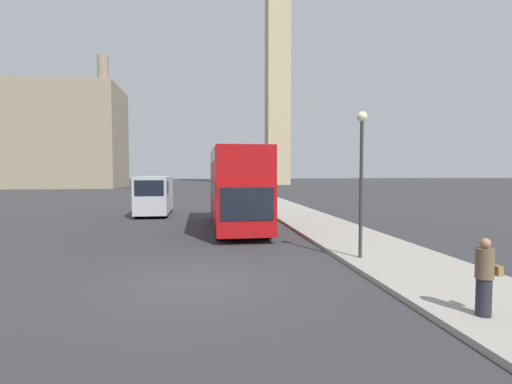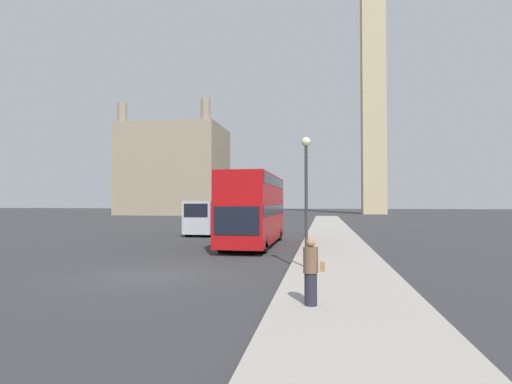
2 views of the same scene
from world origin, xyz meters
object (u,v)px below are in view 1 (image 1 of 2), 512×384
clock_tower (278,20)px  red_double_decker_bus (237,185)px  white_van (154,194)px  street_lamp (361,160)px  pedestrian (485,277)px

clock_tower → red_double_decker_bus: bearing=-102.7°
white_van → street_lamp: street_lamp is taller
clock_tower → pedestrian: size_ratio=44.81×
red_double_decker_bus → street_lamp: 9.30m
clock_tower → white_van: 73.21m
pedestrian → red_double_decker_bus: bearing=105.2°
clock_tower → red_double_decker_bus: size_ratio=7.13×
white_van → street_lamp: bearing=-61.3°
white_van → red_double_decker_bus: bearing=-54.6°
white_van → clock_tower: bearing=71.4°
pedestrian → clock_tower: bearing=82.1°
clock_tower → pedestrian: bearing=-97.9°
clock_tower → white_van: clock_tower is taller
red_double_decker_bus → pedestrian: bearing=-74.8°
clock_tower → white_van: bearing=-108.6°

